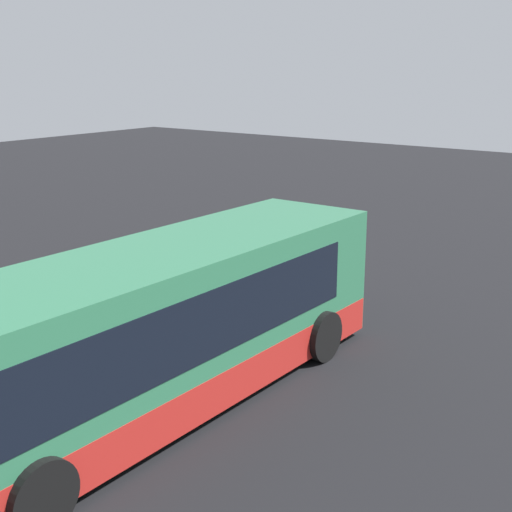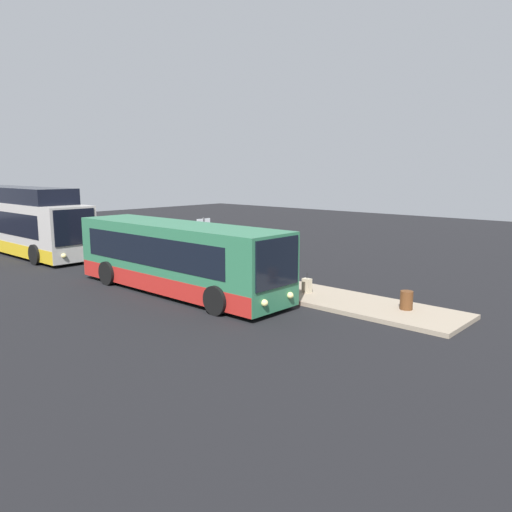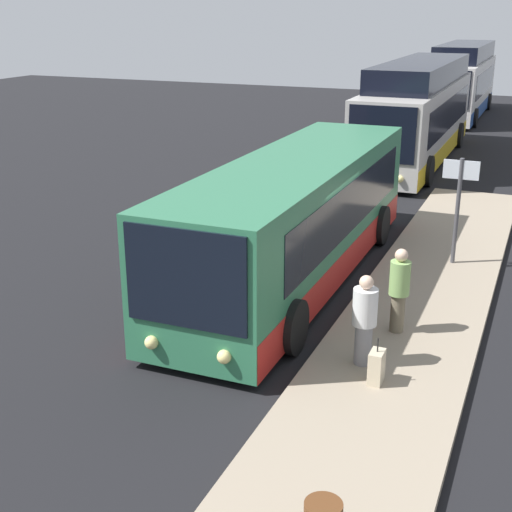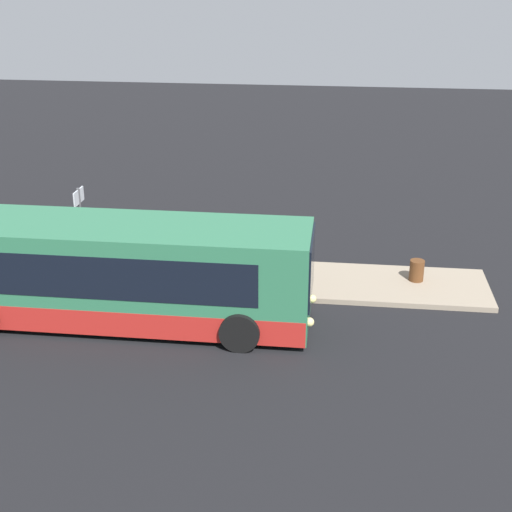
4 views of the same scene
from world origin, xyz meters
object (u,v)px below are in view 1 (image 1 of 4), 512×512
(passenger_waiting, at_px, (188,277))
(trash_bin, at_px, (275,254))
(bus_lead, at_px, (149,335))
(suitcase, at_px, (192,292))
(passenger_boarding, at_px, (132,290))

(passenger_waiting, height_order, trash_bin, passenger_waiting)
(passenger_waiting, bearing_deg, bus_lead, -170.02)
(passenger_waiting, xyz_separation_m, suitcase, (0.56, 0.37, -0.58))
(passenger_boarding, xyz_separation_m, trash_bin, (6.11, 0.46, -0.56))
(trash_bin, bearing_deg, passenger_boarding, -175.68)
(bus_lead, height_order, passenger_waiting, bus_lead)
(passenger_waiting, relative_size, trash_bin, 2.51)
(bus_lead, distance_m, suitcase, 5.40)
(bus_lead, height_order, passenger_boarding, bus_lead)
(bus_lead, bearing_deg, suitcase, 34.03)
(passenger_boarding, relative_size, passenger_waiting, 1.01)
(passenger_boarding, height_order, passenger_waiting, passenger_boarding)
(passenger_waiting, xyz_separation_m, trash_bin, (4.59, 0.73, -0.54))
(bus_lead, bearing_deg, passenger_waiting, 34.08)
(trash_bin, bearing_deg, bus_lead, -158.44)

